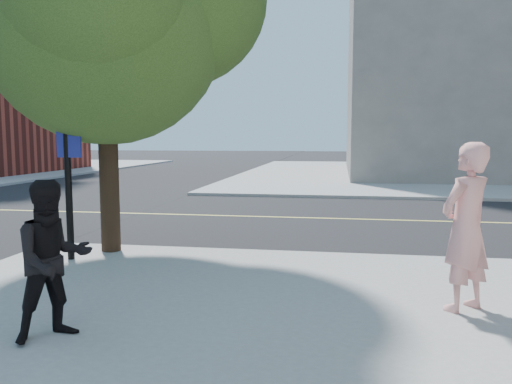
# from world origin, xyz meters

# --- Properties ---
(ground) EXTENTS (140.00, 140.00, 0.00)m
(ground) POSITION_xyz_m (0.00, 0.00, 0.00)
(ground) COLOR black
(ground) RESTS_ON ground
(road_ew) EXTENTS (140.00, 9.00, 0.01)m
(road_ew) POSITION_xyz_m (0.00, 4.50, 0.01)
(road_ew) COLOR black
(road_ew) RESTS_ON ground
(sidewalk_ne) EXTENTS (29.00, 25.00, 0.12)m
(sidewalk_ne) POSITION_xyz_m (13.50, 21.50, 0.06)
(sidewalk_ne) COLOR gray
(sidewalk_ne) RESTS_ON ground
(man_on_phone) EXTENTS (0.86, 0.83, 1.98)m
(man_on_phone) POSITION_xyz_m (6.01, -2.80, 1.11)
(man_on_phone) COLOR pink
(man_on_phone) RESTS_ON sidewalk_se
(pedestrian) EXTENTS (0.98, 0.99, 1.62)m
(pedestrian) POSITION_xyz_m (1.72, -4.37, 0.93)
(pedestrian) COLOR black
(pedestrian) RESTS_ON sidewalk_se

